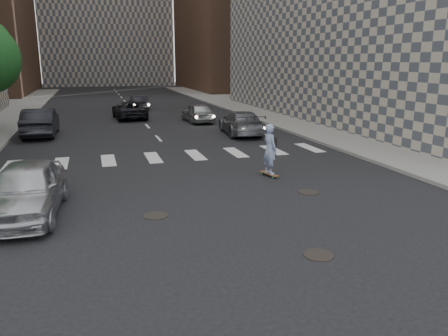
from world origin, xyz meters
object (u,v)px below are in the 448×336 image
Objects in this scene: skateboarder at (270,149)px; silver_sedan at (26,189)px; traffic_car_a at (40,122)px; traffic_car_e at (139,103)px; traffic_car_b at (241,123)px; traffic_car_d at (197,112)px; traffic_car_c at (129,110)px.

skateboarder reaches higher than silver_sedan.
traffic_car_a is 1.26× the size of traffic_car_e.
skateboarder is 25.04m from traffic_car_e.
traffic_car_d is (-1.25, 6.00, -0.02)m from traffic_car_b.
traffic_car_d is 1.04× the size of traffic_car_e.
traffic_car_a is 14.29m from traffic_car_e.
silver_sedan is 15.70m from traffic_car_b.
traffic_car_e is at bearing -68.47° from traffic_car_b.
traffic_car_c is 1.22× the size of traffic_car_e.
traffic_car_a is at bearing 13.58° from traffic_car_d.
traffic_car_a reaches higher than traffic_car_d.
traffic_car_a is at bearing 113.90° from skateboarder.
silver_sedan is 1.17× the size of traffic_car_e.
traffic_car_a is at bearing 60.15° from traffic_car_e.
traffic_car_a is (-1.00, 14.58, 0.03)m from silver_sedan.
traffic_car_a is 10.70m from traffic_car_d.
traffic_car_c is (-5.79, 9.36, -0.05)m from traffic_car_b.
traffic_car_b is at bearing 98.49° from traffic_car_d.
traffic_car_d is at bearing -72.86° from traffic_car_b.
traffic_car_a is 1.03× the size of traffic_car_c.
traffic_car_e is at bearing -119.09° from traffic_car_a.
traffic_car_c is at bearing 76.92° from traffic_car_e.
traffic_car_a is at bearing 98.22° from silver_sedan.
traffic_car_a is (-9.35, 12.50, -0.25)m from skateboarder.
traffic_car_a is at bearing 45.34° from traffic_car_c.
traffic_car_d is (4.54, -3.36, 0.03)m from traffic_car_c.
silver_sedan reaches higher than traffic_car_e.
traffic_car_d reaches higher than traffic_car_e.
skateboarder reaches higher than traffic_car_d.
traffic_car_b is 1.25× the size of traffic_car_e.
silver_sedan is 1.12× the size of traffic_car_d.
silver_sedan is at bearing 77.09° from traffic_car_e.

